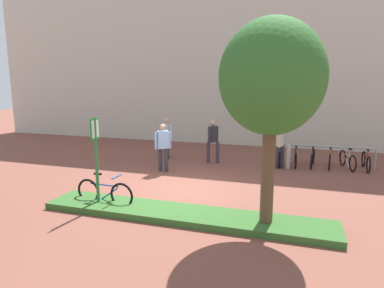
% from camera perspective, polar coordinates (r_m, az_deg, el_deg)
% --- Properties ---
extents(ground_plane, '(60.00, 60.00, 0.00)m').
position_cam_1_polar(ground_plane, '(10.20, -1.75, -7.64)').
color(ground_plane, brown).
extents(building_facade, '(28.00, 1.20, 10.00)m').
position_cam_1_polar(building_facade, '(17.79, 7.39, 16.28)').
color(building_facade, beige).
rests_on(building_facade, ground).
extents(planter_strip, '(7.00, 1.10, 0.16)m').
position_cam_1_polar(planter_strip, '(8.13, -1.51, -11.88)').
color(planter_strip, '#336028').
rests_on(planter_strip, ground).
extents(tree_sidewalk, '(2.17, 2.17, 4.46)m').
position_cam_1_polar(tree_sidewalk, '(7.14, 13.38, 10.74)').
color(tree_sidewalk, brown).
rests_on(tree_sidewalk, ground).
extents(parking_sign_post, '(0.08, 0.36, 2.31)m').
position_cam_1_polar(parking_sign_post, '(8.71, -16.01, -0.88)').
color(parking_sign_post, '#2D7238').
rests_on(parking_sign_post, ground).
extents(bike_at_sign, '(1.68, 0.42, 0.86)m').
position_cam_1_polar(bike_at_sign, '(9.10, -14.60, -7.95)').
color(bike_at_sign, black).
rests_on(bike_at_sign, ground).
extents(bike_rack_cluster, '(3.75, 1.77, 0.83)m').
position_cam_1_polar(bike_rack_cluster, '(13.57, 21.09, -2.27)').
color(bike_rack_cluster, '#99999E').
rests_on(bike_rack_cluster, ground).
extents(bollard_steel, '(0.16, 0.16, 0.90)m').
position_cam_1_polar(bollard_steel, '(12.91, 16.03, -2.12)').
color(bollard_steel, '#ADADB2').
rests_on(bollard_steel, ground).
extents(person_shirt_blue, '(0.32, 0.61, 1.72)m').
position_cam_1_polar(person_shirt_blue, '(12.84, 14.72, 0.31)').
color(person_shirt_blue, '#383342').
rests_on(person_shirt_blue, ground).
extents(person_casual_tan, '(0.50, 0.43, 1.72)m').
position_cam_1_polar(person_casual_tan, '(11.99, -4.94, -0.09)').
color(person_casual_tan, '#2D2D38').
rests_on(person_casual_tan, ground).
extents(person_suited_dark, '(0.50, 0.59, 1.72)m').
position_cam_1_polar(person_suited_dark, '(13.26, 3.59, 0.95)').
color(person_suited_dark, '#383342').
rests_on(person_suited_dark, ground).
extents(person_shirt_white, '(0.57, 0.37, 1.72)m').
position_cam_1_polar(person_shirt_white, '(14.12, -4.32, 1.52)').
color(person_shirt_white, black).
rests_on(person_shirt_white, ground).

